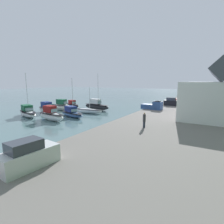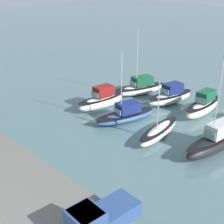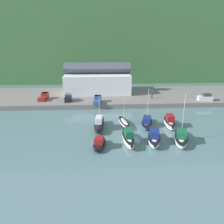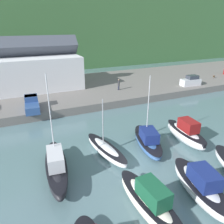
# 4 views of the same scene
# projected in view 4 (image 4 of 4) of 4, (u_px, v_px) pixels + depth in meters

# --- Properties ---
(ground_plane) EXTENTS (320.00, 320.00, 0.00)m
(ground_plane) POSITION_uv_depth(u_px,v_px,m) (133.00, 162.00, 23.00)
(ground_plane) COLOR slate
(hillside_backdrop) EXTENTS (240.00, 59.14, 42.19)m
(hillside_backdrop) POSITION_uv_depth(u_px,v_px,m) (30.00, 2.00, 82.09)
(hillside_backdrop) COLOR #42703D
(hillside_backdrop) RESTS_ON ground_plane
(quay_promenade) EXTENTS (116.06, 23.12, 1.33)m
(quay_promenade) POSITION_uv_depth(u_px,v_px,m) (69.00, 91.00, 45.05)
(quay_promenade) COLOR slate
(quay_promenade) RESTS_ON ground_plane
(harbor_clubhouse) EXTENTS (22.02, 11.59, 10.11)m
(harbor_clubhouse) POSITION_uv_depth(u_px,v_px,m) (23.00, 71.00, 43.04)
(harbor_clubhouse) COLOR white
(harbor_clubhouse) RESTS_ON quay_promenade
(moored_boat_0) EXTENTS (2.97, 8.79, 9.83)m
(moored_boat_0) POSITION_uv_depth(u_px,v_px,m) (56.00, 167.00, 20.45)
(moored_boat_0) COLOR black
(moored_boat_0) RESTS_ON ground_plane
(moored_boat_1) EXTENTS (2.86, 7.75, 6.39)m
(moored_boat_1) POSITION_uv_depth(u_px,v_px,m) (106.00, 150.00, 24.07)
(moored_boat_1) COLOR white
(moored_boat_1) RESTS_ON ground_plane
(moored_boat_2) EXTENTS (4.35, 8.01, 8.40)m
(moored_boat_2) POSITION_uv_depth(u_px,v_px,m) (148.00, 140.00, 25.62)
(moored_boat_2) COLOR #33568E
(moored_boat_2) RESTS_ON ground_plane
(moored_boat_3) EXTENTS (2.75, 7.27, 2.96)m
(moored_boat_3) POSITION_uv_depth(u_px,v_px,m) (186.00, 133.00, 26.72)
(moored_boat_3) COLOR white
(moored_boat_3) RESTS_ON ground_plane
(moored_boat_5) EXTENTS (2.30, 7.76, 2.96)m
(moored_boat_5) POSITION_uv_depth(u_px,v_px,m) (149.00, 203.00, 16.37)
(moored_boat_5) COLOR white
(moored_boat_5) RESTS_ON ground_plane
(moored_boat_6) EXTENTS (3.81, 7.74, 2.75)m
(moored_boat_6) POSITION_uv_depth(u_px,v_px,m) (200.00, 185.00, 18.24)
(moored_boat_6) COLOR silver
(moored_boat_6) RESTS_ON ground_plane
(parked_car_1) EXTENTS (4.35, 2.17, 2.16)m
(parked_car_1) POSITION_uv_depth(u_px,v_px,m) (191.00, 81.00, 46.07)
(parked_car_1) COLOR silver
(parked_car_1) RESTS_ON quay_promenade
(pickup_truck_0) EXTENTS (2.24, 4.84, 1.90)m
(pickup_truck_0) POSITION_uv_depth(u_px,v_px,m) (32.00, 104.00, 33.33)
(pickup_truck_0) COLOR #2D4C84
(pickup_truck_0) RESTS_ON quay_promenade
(person_on_quay) EXTENTS (0.40, 0.40, 2.14)m
(person_on_quay) POSITION_uv_depth(u_px,v_px,m) (119.00, 84.00, 42.93)
(person_on_quay) COLOR #232838
(person_on_quay) RESTS_ON quay_promenade
(dog_on_quay) EXTENTS (0.88, 0.46, 0.68)m
(dog_on_quay) POSITION_uv_depth(u_px,v_px,m) (214.00, 76.00, 52.42)
(dog_on_quay) COLOR brown
(dog_on_quay) RESTS_ON quay_promenade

